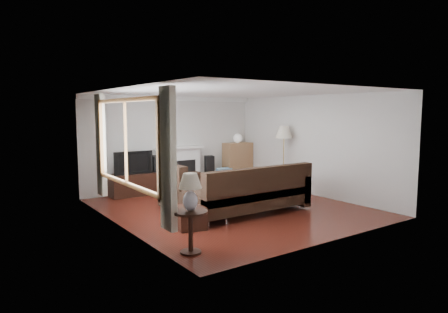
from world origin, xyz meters
TOP-DOWN VIEW (x-y plane):
  - room at (0.00, 0.00)m, footprint 5.10×5.60m
  - window at (-2.45, -0.20)m, footprint 0.12×2.74m
  - curtain_near at (-2.40, -1.72)m, footprint 0.10×0.35m
  - curtain_far at (-2.40, 1.32)m, footprint 0.10×0.35m
  - fireplace at (0.15, 2.64)m, footprint 1.40×0.26m
  - tv_stand at (-1.28, 2.47)m, footprint 1.11×0.50m
  - television at (-1.28, 2.47)m, footprint 0.99×0.13m
  - speaker_left at (-0.55, 2.54)m, footprint 0.31×0.35m
  - speaker_right at (1.07, 2.55)m, footprint 0.32×0.34m
  - bookshelf at (2.04, 2.52)m, footprint 0.86×0.41m
  - globe_lamp at (2.04, 2.52)m, footprint 0.27×0.27m
  - sectional_sofa at (0.01, -0.56)m, footprint 2.89×2.11m
  - coffee_table at (0.06, 0.88)m, footprint 1.13×0.80m
  - footstool at (-1.52, -0.83)m, footprint 0.59×0.59m
  - floor_lamp at (2.22, 0.74)m, footprint 0.50×0.50m
  - side_table at (-2.15, -1.92)m, footprint 0.51×0.51m
  - table_lamp at (-2.15, -1.92)m, footprint 0.34×0.34m

SIDE VIEW (x-z plane):
  - coffee_table at x=0.06m, z-range 0.00..0.40m
  - footstool at x=-1.52m, z-range 0.00..0.41m
  - tv_stand at x=-1.28m, z-range 0.00..0.56m
  - side_table at x=-2.15m, z-range 0.00..0.64m
  - speaker_right at x=1.07m, z-range 0.00..0.85m
  - sectional_sofa at x=0.01m, z-range 0.00..0.93m
  - speaker_left at x=-0.55m, z-range 0.00..0.95m
  - fireplace at x=0.15m, z-range 0.00..1.15m
  - bookshelf at x=2.04m, z-range 0.00..1.18m
  - television at x=-1.28m, z-range 0.56..1.12m
  - floor_lamp at x=2.22m, z-range 0.00..1.72m
  - table_lamp at x=-2.15m, z-range 0.64..1.19m
  - room at x=0.00m, z-range -0.02..2.52m
  - globe_lamp at x=2.04m, z-range 1.18..1.44m
  - curtain_near at x=-2.40m, z-range 0.35..2.45m
  - curtain_far at x=-2.40m, z-range 0.35..2.45m
  - window at x=-2.45m, z-range 0.78..2.32m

